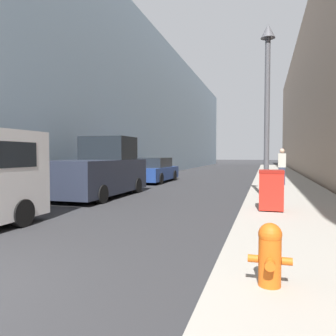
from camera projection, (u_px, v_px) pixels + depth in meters
name	position (u px, v px, depth m)	size (l,w,h in m)	color
sidewalk_right	(283.00, 182.00, 19.09)	(3.25, 60.00, 0.13)	#9E998E
building_left_glass	(107.00, 111.00, 30.90)	(12.00, 60.00, 11.60)	#849EB2
fire_hydrant	(270.00, 253.00, 3.79)	(0.50, 0.38, 0.74)	#D15614
trash_bin	(271.00, 190.00, 8.93)	(0.65, 0.69, 1.10)	red
lamppost	(267.00, 95.00, 11.13)	(0.48, 0.48, 5.94)	#4C4C51
pickup_truck	(100.00, 171.00, 12.94)	(2.19, 5.13, 2.38)	#232838
parked_sedan_near	(154.00, 171.00, 19.63)	(1.90, 4.66, 1.45)	navy
pedestrian_on_sidewalk	(282.00, 167.00, 16.31)	(0.37, 0.24, 1.82)	#2D3347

